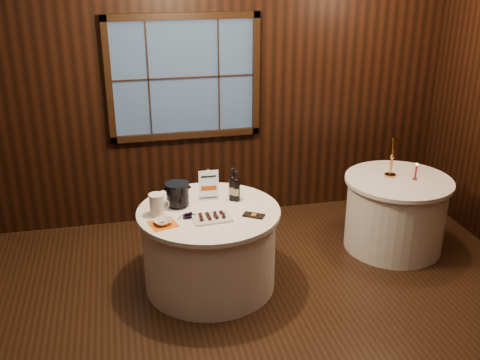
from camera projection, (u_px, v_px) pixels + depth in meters
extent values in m
plane|color=black|center=(232.00, 353.00, 4.38)|extent=(6.00, 6.00, 0.00)
cube|color=black|center=(184.00, 91.00, 6.06)|extent=(6.00, 0.02, 3.00)
cube|color=#344A6D|center=(184.00, 77.00, 5.98)|extent=(1.50, 0.01, 1.20)
cylinder|color=white|center=(210.00, 250.00, 5.14)|extent=(1.20, 1.20, 0.73)
cylinder|color=white|center=(209.00, 212.00, 4.99)|extent=(1.28, 1.28, 0.04)
cylinder|color=white|center=(395.00, 215.00, 5.81)|extent=(1.00, 1.00, 0.73)
cylinder|color=white|center=(399.00, 181.00, 5.67)|extent=(1.08, 1.08, 0.04)
cube|color=#B6B5BD|center=(209.00, 198.00, 5.21)|extent=(0.16, 0.09, 0.02)
cube|color=#B6B5BD|center=(209.00, 183.00, 5.15)|extent=(0.02, 0.01, 0.28)
cube|color=white|center=(209.00, 184.00, 5.14)|extent=(0.18, 0.01, 0.26)
cylinder|color=black|center=(233.00, 190.00, 5.15)|extent=(0.07, 0.07, 0.20)
sphere|color=black|center=(233.00, 180.00, 5.11)|extent=(0.07, 0.07, 0.07)
cylinder|color=black|center=(233.00, 174.00, 5.09)|extent=(0.03, 0.03, 0.09)
cylinder|color=black|center=(233.00, 169.00, 5.07)|extent=(0.03, 0.03, 0.02)
cube|color=beige|center=(234.00, 191.00, 5.11)|extent=(0.05, 0.02, 0.07)
cylinder|color=black|center=(236.00, 191.00, 5.14)|extent=(0.07, 0.07, 0.19)
sphere|color=black|center=(236.00, 182.00, 5.10)|extent=(0.07, 0.07, 0.07)
cylinder|color=black|center=(236.00, 176.00, 5.08)|extent=(0.03, 0.03, 0.08)
cylinder|color=black|center=(236.00, 172.00, 5.06)|extent=(0.03, 0.03, 0.02)
cube|color=beige|center=(237.00, 193.00, 5.10)|extent=(0.05, 0.02, 0.07)
cylinder|color=black|center=(178.00, 204.00, 5.06)|extent=(0.16, 0.16, 0.03)
cylinder|color=black|center=(177.00, 194.00, 5.02)|extent=(0.20, 0.20, 0.17)
cylinder|color=black|center=(177.00, 184.00, 4.98)|extent=(0.22, 0.22, 0.02)
cube|color=silver|center=(212.00, 218.00, 4.81)|extent=(0.34, 0.24, 0.02)
cube|color=black|center=(254.00, 215.00, 4.86)|extent=(0.20, 0.18, 0.02)
cylinder|color=#3A2E15|center=(180.00, 216.00, 4.82)|extent=(0.07, 0.02, 0.03)
cylinder|color=white|center=(157.00, 205.00, 4.86)|extent=(0.12, 0.12, 0.18)
cylinder|color=white|center=(156.00, 195.00, 4.83)|extent=(0.14, 0.14, 0.01)
torus|color=white|center=(164.00, 203.00, 4.87)|extent=(0.09, 0.03, 0.09)
cube|color=#DC5F12|center=(163.00, 224.00, 4.72)|extent=(0.27, 0.27, 0.00)
imported|color=silver|center=(163.00, 222.00, 4.72)|extent=(0.19, 0.19, 0.04)
cylinder|color=#B97E3A|center=(390.00, 175.00, 5.72)|extent=(0.12, 0.12, 0.02)
cylinder|color=#B97E3A|center=(392.00, 158.00, 5.65)|extent=(0.03, 0.03, 0.36)
cylinder|color=#B97E3A|center=(394.00, 139.00, 5.58)|extent=(0.06, 0.06, 0.03)
cylinder|color=#B97E3A|center=(415.00, 179.00, 5.63)|extent=(0.05, 0.05, 0.01)
cylinder|color=#B30D1E|center=(416.00, 172.00, 5.60)|extent=(0.02, 0.02, 0.14)
sphere|color=#FFB23F|center=(417.00, 164.00, 5.57)|extent=(0.02, 0.02, 0.02)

